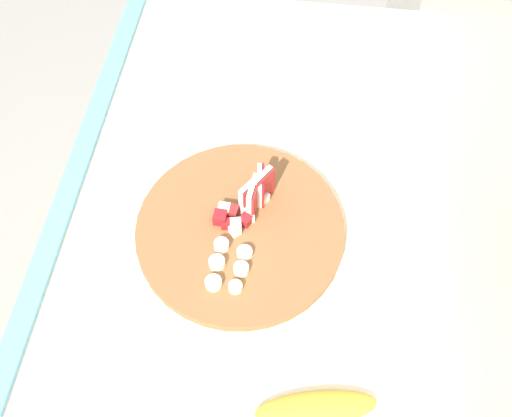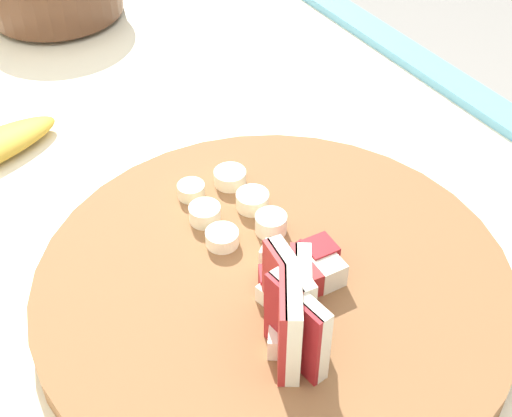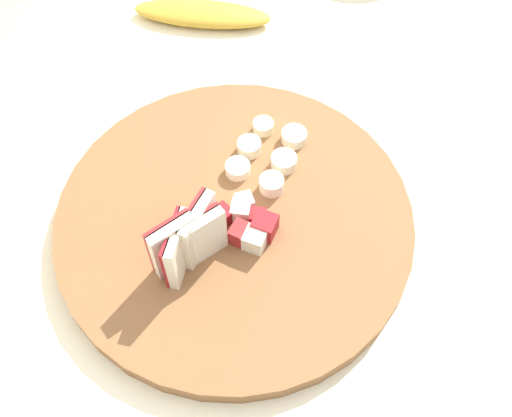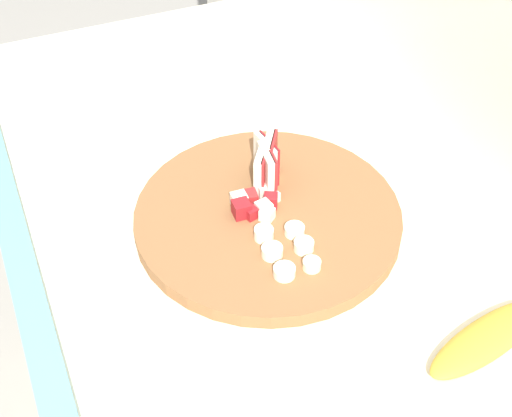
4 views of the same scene
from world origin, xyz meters
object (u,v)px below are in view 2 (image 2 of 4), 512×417
Objects in this scene: apple_wedge_fan at (292,311)px; cutting_board at (274,287)px; apple_dice_pile at (297,278)px; banana_slice_rows at (232,207)px.

cutting_board is at bearing -22.03° from apple_wedge_fan.
apple_dice_pile reaches higher than cutting_board.
apple_dice_pile is (-0.02, -0.01, 0.02)m from cutting_board.
apple_wedge_fan reaches higher than apple_dice_pile.
cutting_board is 3.74× the size of apple_dice_pile.
apple_dice_pile is (0.04, -0.03, -0.02)m from apple_wedge_fan.
apple_dice_pile is 1.01× the size of banana_slice_rows.
apple_wedge_fan is 0.14m from banana_slice_rows.
banana_slice_rows is (0.08, -0.01, 0.02)m from cutting_board.
apple_dice_pile is at bearing 179.49° from banana_slice_rows.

